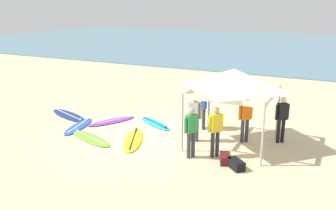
{
  "coord_description": "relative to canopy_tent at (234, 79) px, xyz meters",
  "views": [
    {
      "loc": [
        6.2,
        -11.49,
        4.96
      ],
      "look_at": [
        0.15,
        1.06,
        1.0
      ],
      "focal_mm": 39.08,
      "sensor_mm": 36.0,
      "label": 1
    }
  ],
  "objects": [
    {
      "name": "surfboard_yellow",
      "position": [
        -3.36,
        -1.23,
        -2.35
      ],
      "size": [
        1.57,
        2.46,
        0.19
      ],
      "color": "yellow",
      "rests_on": "ground"
    },
    {
      "name": "person_orange",
      "position": [
        0.36,
        0.42,
        -1.4
      ],
      "size": [
        0.42,
        0.41,
        1.71
      ],
      "color": "#383842",
      "rests_on": "ground"
    },
    {
      "name": "person_green",
      "position": [
        -0.87,
        -1.7,
        -1.4
      ],
      "size": [
        0.37,
        0.48,
        1.71
      ],
      "color": "#383842",
      "rests_on": "ground"
    },
    {
      "name": "person_yellow",
      "position": [
        -0.19,
        -1.29,
        -1.4
      ],
      "size": [
        0.4,
        0.44,
        1.71
      ],
      "color": "#2D2D33",
      "rests_on": "ground"
    },
    {
      "name": "person_black",
      "position": [
        1.55,
        0.95,
        -1.4
      ],
      "size": [
        0.43,
        0.4,
        1.71
      ],
      "color": "black",
      "rests_on": "ground"
    },
    {
      "name": "person_grey",
      "position": [
        -1.31,
        -0.28,
        -1.4
      ],
      "size": [
        0.55,
        0.27,
        1.71
      ],
      "color": "#383842",
      "rests_on": "ground"
    },
    {
      "name": "surfboard_navy",
      "position": [
        -7.52,
        0.09,
        -2.35
      ],
      "size": [
        2.63,
        1.56,
        0.19
      ],
      "color": "navy",
      "rests_on": "ground"
    },
    {
      "name": "surfboard_blue",
      "position": [
        -6.16,
        -0.91,
        -2.35
      ],
      "size": [
        1.03,
        2.24,
        0.19
      ],
      "color": "blue",
      "rests_on": "ground"
    },
    {
      "name": "gear_bag_by_pole",
      "position": [
        0.28,
        -1.62,
        -2.25
      ],
      "size": [
        0.51,
        0.67,
        0.28
      ],
      "primitive_type": "cube",
      "rotation": [
        0.0,
        0.0,
        1.94
      ],
      "color": "#4C1919",
      "rests_on": "ground"
    },
    {
      "name": "ground_plane",
      "position": [
        -2.92,
        -0.56,
        -2.39
      ],
      "size": [
        80.0,
        80.0,
        0.0
      ],
      "primitive_type": "plane",
      "color": "beige"
    },
    {
      "name": "sea",
      "position": [
        -2.92,
        31.05,
        -2.34
      ],
      "size": [
        80.0,
        36.0,
        0.1
      ],
      "primitive_type": "cube",
      "color": "#568499",
      "rests_on": "ground"
    },
    {
      "name": "gear_bag_near_tent",
      "position": [
        0.7,
        -1.87,
        -2.25
      ],
      "size": [
        0.66,
        0.64,
        0.28
      ],
      "primitive_type": "cube",
      "rotation": [
        0.0,
        0.0,
        2.39
      ],
      "color": "black",
      "rests_on": "ground"
    },
    {
      "name": "surfboard_cyan",
      "position": [
        -3.5,
        0.77,
        -2.35
      ],
      "size": [
        2.06,
        1.53,
        0.19
      ],
      "color": "#23B2CC",
      "rests_on": "ground"
    },
    {
      "name": "surfboard_purple",
      "position": [
        -5.32,
        0.23,
        -2.35
      ],
      "size": [
        1.55,
        2.21,
        0.19
      ],
      "color": "purple",
      "rests_on": "ground"
    },
    {
      "name": "surfboard_lime",
      "position": [
        -4.89,
        -1.8,
        -2.35
      ],
      "size": [
        2.39,
        1.4,
        0.19
      ],
      "color": "#7AD12D",
      "rests_on": "ground"
    },
    {
      "name": "canopy_tent",
      "position": [
        0.0,
        0.0,
        0.0
      ],
      "size": [
        2.81,
        2.81,
        2.75
      ],
      "color": "#B7B7BC",
      "rests_on": "ground"
    },
    {
      "name": "person_blue",
      "position": [
        -1.48,
        1.14,
        -1.4
      ],
      "size": [
        0.33,
        0.52,
        1.71
      ],
      "color": "#2D2D33",
      "rests_on": "ground"
    }
  ]
}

